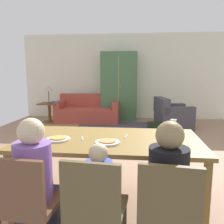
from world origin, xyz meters
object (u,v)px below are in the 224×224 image
book_upper (55,102)px  dining_chair_man (26,202)px  armoire (119,86)px  book_lower (56,103)px  couch (88,112)px  handbag (154,127)px  person_child (100,201)px  person_woman (167,195)px  wine_glass (173,124)px  table_lamp (48,89)px  dining_table (110,144)px  dining_chair_child (95,206)px  side_table (49,110)px  dining_chair_woman (168,211)px  plate_near_child (108,142)px  person_man (36,188)px  plate_near_man (58,139)px  armchair (172,116)px

book_upper → dining_chair_man: bearing=-72.8°
armoire → book_lower: armoire is taller
couch → handbag: bearing=-31.3°
armoire → book_upper: bearing=-159.7°
person_child → person_woman: 0.54m
person_woman → wine_glass: bearing=79.7°
person_child → dining_chair_man: bearing=-162.4°
table_lamp → dining_table: bearing=-61.6°
dining_chair_child → book_upper: bearing=112.4°
side_table → dining_table: bearing=-61.6°
side_table → dining_chair_woman: bearing=-61.2°
person_woman → handbag: bearing=87.4°
dining_chair_man → plate_near_child: bearing=52.4°
plate_near_child → person_man: (-0.53, -0.52, -0.26)m
person_woman → dining_chair_child: bearing=-162.1°
wine_glass → dining_chair_man: (-1.23, -1.05, -0.40)m
dining_chair_man → handbag: dining_chair_man is taller
plate_near_child → wine_glass: bearing=27.5°
plate_near_man → armchair: (1.74, 4.00, -0.45)m
couch → plate_near_man: bearing=-82.0°
plate_near_child → side_table: bearing=117.5°
plate_near_child → wine_glass: (0.69, 0.36, 0.12)m
plate_near_man → side_table: plate_near_man is taller
dining_chair_man → book_lower: dining_chair_man is taller
person_man → dining_chair_child: bearing=-18.6°
armchair → couch: bearing=164.4°
person_man → dining_chair_woman: person_man is taller
plate_near_child → book_lower: size_ratio=1.14×
person_man → armchair: size_ratio=1.10×
dining_chair_child → book_lower: (-2.11, 5.16, 0.10)m
armchair → table_lamp: (-3.54, 0.41, 0.69)m
dining_chair_man → book_lower: size_ratio=3.95×
dining_chair_woman → book_lower: 5.80m
person_man → book_upper: (-1.59, 4.95, 0.11)m
book_lower → table_lamp: bearing=178.9°
plate_near_child → handbag: plate_near_child is taller
dining_table → book_upper: size_ratio=8.74×
dining_chair_child → side_table: dining_chair_child is taller
wine_glass → table_lamp: table_lamp is taller
dining_chair_child → book_lower: bearing=112.2°
dining_chair_woman → book_upper: bearing=117.2°
dining_chair_man → person_woman: size_ratio=0.78×
dining_table → person_child: bearing=-89.8°
armoire → person_man: bearing=-92.5°
wine_glass → person_man: size_ratio=0.17×
armchair → book_lower: size_ratio=4.60×
table_lamp → person_child: bearing=-65.0°
person_child → book_lower: (-2.12, 4.99, 0.16)m
plate_near_man → person_child: bearing=-47.7°
couch → side_table: bearing=-167.2°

